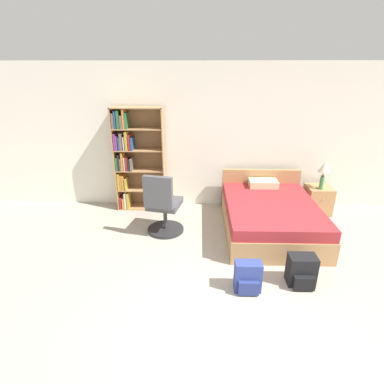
{
  "coord_description": "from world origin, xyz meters",
  "views": [
    {
      "loc": [
        -0.43,
        -2.21,
        2.44
      ],
      "look_at": [
        -0.54,
        1.98,
        0.74
      ],
      "focal_mm": 28.0,
      "sensor_mm": 36.0,
      "label": 1
    }
  ],
  "objects_px": {
    "bookshelf": "(133,158)",
    "water_bottle": "(322,183)",
    "office_chair": "(163,207)",
    "nightstand": "(318,200)",
    "table_lamp": "(324,168)",
    "backpack_blue": "(248,277)",
    "bed": "(269,215)",
    "backpack_black": "(302,271)"
  },
  "relations": [
    {
      "from": "bed",
      "to": "table_lamp",
      "type": "relative_size",
      "value": 4.02
    },
    {
      "from": "bookshelf",
      "to": "office_chair",
      "type": "distance_m",
      "value": 1.29
    },
    {
      "from": "nightstand",
      "to": "table_lamp",
      "type": "bearing_deg",
      "value": -85.5
    },
    {
      "from": "water_bottle",
      "to": "backpack_blue",
      "type": "distance_m",
      "value": 2.63
    },
    {
      "from": "bed",
      "to": "backpack_black",
      "type": "relative_size",
      "value": 4.92
    },
    {
      "from": "office_chair",
      "to": "backpack_black",
      "type": "bearing_deg",
      "value": -33.27
    },
    {
      "from": "bed",
      "to": "backpack_black",
      "type": "distance_m",
      "value": 1.37
    },
    {
      "from": "backpack_black",
      "to": "bed",
      "type": "bearing_deg",
      "value": 94.78
    },
    {
      "from": "backpack_blue",
      "to": "bed",
      "type": "bearing_deg",
      "value": 69.65
    },
    {
      "from": "bookshelf",
      "to": "office_chair",
      "type": "height_order",
      "value": "bookshelf"
    },
    {
      "from": "water_bottle",
      "to": "backpack_blue",
      "type": "bearing_deg",
      "value": -127.0
    },
    {
      "from": "bed",
      "to": "nightstand",
      "type": "height_order",
      "value": "bed"
    },
    {
      "from": "nightstand",
      "to": "table_lamp",
      "type": "xyz_separation_m",
      "value": [
        0.0,
        -0.04,
        0.61
      ]
    },
    {
      "from": "backpack_blue",
      "to": "table_lamp",
      "type": "bearing_deg",
      "value": 53.36
    },
    {
      "from": "bed",
      "to": "backpack_black",
      "type": "bearing_deg",
      "value": -85.22
    },
    {
      "from": "backpack_blue",
      "to": "backpack_black",
      "type": "bearing_deg",
      "value": 11.38
    },
    {
      "from": "table_lamp",
      "to": "backpack_blue",
      "type": "bearing_deg",
      "value": -126.64
    },
    {
      "from": "nightstand",
      "to": "water_bottle",
      "type": "height_order",
      "value": "water_bottle"
    },
    {
      "from": "backpack_blue",
      "to": "bookshelf",
      "type": "bearing_deg",
      "value": 127.66
    },
    {
      "from": "water_bottle",
      "to": "backpack_black",
      "type": "relative_size",
      "value": 0.65
    },
    {
      "from": "bookshelf",
      "to": "bed",
      "type": "height_order",
      "value": "bookshelf"
    },
    {
      "from": "bookshelf",
      "to": "backpack_black",
      "type": "distance_m",
      "value": 3.38
    },
    {
      "from": "bed",
      "to": "table_lamp",
      "type": "distance_m",
      "value": 1.35
    },
    {
      "from": "bed",
      "to": "water_bottle",
      "type": "xyz_separation_m",
      "value": [
        1.0,
        0.57,
        0.35
      ]
    },
    {
      "from": "backpack_black",
      "to": "table_lamp",
      "type": "bearing_deg",
      "value": 65.34
    },
    {
      "from": "nightstand",
      "to": "backpack_blue",
      "type": "xyz_separation_m",
      "value": [
        -1.59,
        -2.18,
        -0.07
      ]
    },
    {
      "from": "table_lamp",
      "to": "backpack_blue",
      "type": "relative_size",
      "value": 1.24
    },
    {
      "from": "office_chair",
      "to": "nightstand",
      "type": "distance_m",
      "value": 2.87
    },
    {
      "from": "office_chair",
      "to": "nightstand",
      "type": "relative_size",
      "value": 2.06
    },
    {
      "from": "table_lamp",
      "to": "bookshelf",
      "type": "bearing_deg",
      "value": 177.0
    },
    {
      "from": "bookshelf",
      "to": "water_bottle",
      "type": "height_order",
      "value": "bookshelf"
    },
    {
      "from": "bookshelf",
      "to": "water_bottle",
      "type": "relative_size",
      "value": 7.47
    },
    {
      "from": "water_bottle",
      "to": "nightstand",
      "type": "bearing_deg",
      "value": 75.7
    },
    {
      "from": "table_lamp",
      "to": "backpack_black",
      "type": "distance_m",
      "value": 2.31
    },
    {
      "from": "bookshelf",
      "to": "water_bottle",
      "type": "bearing_deg",
      "value": -4.21
    },
    {
      "from": "bed",
      "to": "table_lamp",
      "type": "xyz_separation_m",
      "value": [
        1.03,
        0.64,
        0.6
      ]
    },
    {
      "from": "bed",
      "to": "nightstand",
      "type": "relative_size",
      "value": 3.79
    },
    {
      "from": "backpack_black",
      "to": "backpack_blue",
      "type": "height_order",
      "value": "backpack_black"
    },
    {
      "from": "bed",
      "to": "backpack_blue",
      "type": "xyz_separation_m",
      "value": [
        -0.56,
        -1.5,
        -0.09
      ]
    },
    {
      "from": "table_lamp",
      "to": "water_bottle",
      "type": "bearing_deg",
      "value": -114.38
    },
    {
      "from": "bed",
      "to": "nightstand",
      "type": "distance_m",
      "value": 1.23
    },
    {
      "from": "office_chair",
      "to": "water_bottle",
      "type": "height_order",
      "value": "office_chair"
    }
  ]
}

